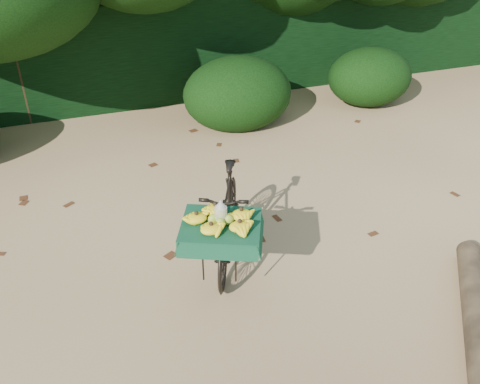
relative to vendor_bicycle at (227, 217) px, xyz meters
name	(u,v)px	position (x,y,z in m)	size (l,w,h in m)	color
ground	(239,322)	(-0.22, -0.96, -0.52)	(80.00, 80.00, 0.00)	tan
vendor_bicycle	(227,217)	(0.00, 0.00, 0.00)	(1.25, 1.83, 1.02)	black
hedge_backdrop	(124,46)	(-0.22, 5.34, 0.38)	(26.00, 1.80, 1.80)	black
bush_clumps	(178,105)	(0.28, 3.34, -0.07)	(8.80, 1.70, 0.90)	black
leaf_litter	(218,278)	(-0.22, -0.31, -0.51)	(7.00, 7.30, 0.01)	#4D2914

